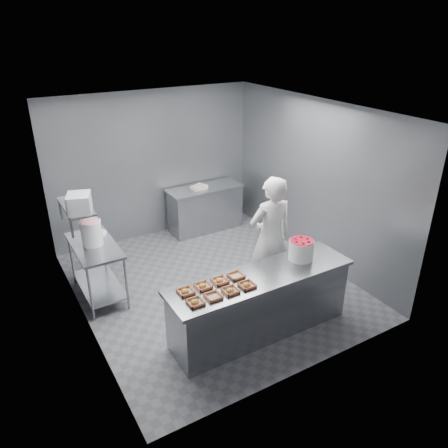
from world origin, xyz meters
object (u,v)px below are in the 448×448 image
Objects in this scene: prep_table at (97,263)px; tray_7 at (236,276)px; service_counter at (260,303)px; worker at (270,238)px; tray_3 at (247,285)px; glaze_bucket at (91,232)px; tray_0 at (195,302)px; appliance at (79,203)px; tray_5 at (203,286)px; strawberry_tub at (301,249)px; tray_6 at (220,281)px; back_counter at (205,208)px; tray_4 at (186,291)px; tray_1 at (213,296)px; tray_2 at (230,290)px.

prep_table is 2.28m from tray_7.
service_counter is 1.10m from worker.
glaze_bucket is at bearing 122.71° from tray_3.
appliance is (-0.79, 1.81, 0.77)m from tray_0.
tray_5 is 0.54× the size of strawberry_tub.
tray_6 is 1.27m from strawberry_tub.
service_counter is 13.88× the size of tray_5.
back_counter is at bearing 60.24° from tray_0.
glaze_bucket reaches higher than tray_0.
strawberry_tub is at bearing -1.58° from tray_4.
tray_4 is at bearing 180.00° from tray_5.
appliance reaches higher than tray_4.
tray_3 is at bearing -57.25° from prep_table.
tray_5 is at bearing -64.77° from prep_table.
tray_1 is (0.24, 0.00, -0.00)m from tray_0.
back_counter is at bearing -90.92° from worker.
appliance is at bearing 123.54° from tray_5.
strawberry_tub is at bearing 9.48° from tray_2.
tray_2 is at bearing -62.18° from glaze_bucket.
appliance is (-2.48, 0.96, 0.73)m from worker.
prep_table is 2.15m from tray_6.
tray_1 and tray_7 have the same top height.
prep_table is 6.40× the size of tray_5.
service_counter is 1.73× the size of back_counter.
tray_7 reaches higher than prep_table.
glaze_bucket reaches higher than service_counter.
tray_1 is at bearing -67.52° from prep_table.
tray_2 is (0.48, 0.00, 0.00)m from tray_0.
service_counter is 13.88× the size of tray_4.
service_counter is at bearing -105.48° from back_counter.
appliance is at bearing 119.66° from tray_1.
back_counter is at bearing 58.23° from tray_4.
back_counter is 0.78× the size of worker.
tray_0 is 0.10× the size of worker.
strawberry_tub is 1.01× the size of appliance.
tray_0 is at bearing -132.75° from tray_5.
tray_2 is 2.38m from glaze_bucket.
tray_4 is (-1.03, 0.13, 0.47)m from service_counter.
glaze_bucket is at bearing 112.52° from tray_1.
tray_4 reaches higher than service_counter.
tray_2 is (-0.55, -0.13, 0.47)m from service_counter.
tray_3 and tray_6 have the same top height.
tray_5 is 0.10× the size of worker.
tray_3 is 1.00× the size of tray_7.
service_counter is 1.36× the size of worker.
prep_table is at bearing 121.09° from tray_6.
tray_2 is 0.35m from tray_5.
tray_5 is at bearing 180.00° from tray_6.
tray_7 is (0.48, 0.26, 0.00)m from tray_1.
worker reaches higher than appliance.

